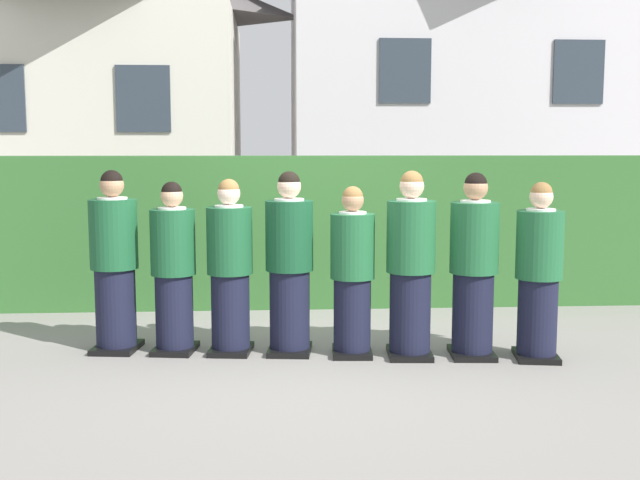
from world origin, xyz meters
TOP-DOWN VIEW (x-y plane):
  - ground_plane at (0.00, 0.00)m, footprint 60.00×60.00m
  - student_front_row_0 at (-1.88, 0.24)m, footprint 0.44×0.52m
  - student_front_row_1 at (-1.33, 0.16)m, footprint 0.42×0.50m
  - student_front_row_2 at (-0.82, 0.10)m, footprint 0.42×0.50m
  - student_front_row_3 at (-0.28, 0.06)m, footprint 0.44×0.52m
  - student_front_row_4 at (0.29, -0.05)m, footprint 0.40×0.46m
  - student_front_row_5 at (0.81, -0.13)m, footprint 0.44×0.54m
  - student_front_row_6 at (1.37, -0.16)m, footprint 0.43×0.54m
  - student_front_row_7 at (1.92, -0.28)m, footprint 0.43×0.53m
  - hedge at (0.00, 2.28)m, footprint 9.68×0.70m
  - school_building_main at (-3.74, 8.32)m, footprint 5.59×4.24m
  - school_building_annex at (3.41, 8.39)m, footprint 7.21×3.88m

SIDE VIEW (x-z plane):
  - ground_plane at x=0.00m, z-range 0.00..0.00m
  - student_front_row_4 at x=0.29m, z-range -0.04..1.50m
  - student_front_row_1 at x=-1.33m, z-range -0.04..1.53m
  - student_front_row_7 at x=1.92m, z-range -0.04..1.54m
  - student_front_row_2 at x=-0.82m, z-range -0.04..1.56m
  - student_front_row_6 at x=1.37m, z-range -0.04..1.62m
  - student_front_row_3 at x=-0.28m, z-range -0.04..1.63m
  - student_front_row_0 at x=-1.88m, z-range -0.04..1.64m
  - student_front_row_5 at x=0.81m, z-range -0.04..1.64m
  - hedge at x=0.00m, z-range 0.00..1.78m
  - school_building_main at x=-3.74m, z-range 0.08..5.98m
  - school_building_annex at x=3.41m, z-range 0.09..7.28m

